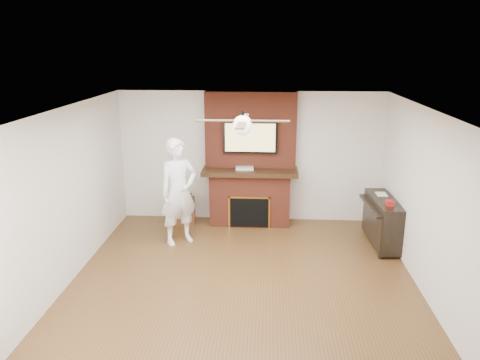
# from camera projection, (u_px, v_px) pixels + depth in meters

# --- Properties ---
(room_shell) EXTENTS (5.36, 5.86, 2.86)m
(room_shell) POSITION_uv_depth(u_px,v_px,m) (242.00, 204.00, 6.32)
(room_shell) COLOR #4D3116
(room_shell) RESTS_ON ground
(fireplace) EXTENTS (1.78, 0.64, 2.50)m
(fireplace) POSITION_uv_depth(u_px,v_px,m) (250.00, 173.00, 8.83)
(fireplace) COLOR maroon
(fireplace) RESTS_ON ground
(tv) EXTENTS (1.00, 0.08, 0.60)m
(tv) POSITION_uv_depth(u_px,v_px,m) (250.00, 137.00, 8.59)
(tv) COLOR black
(tv) RESTS_ON fireplace
(ceiling_fan) EXTENTS (1.21, 1.21, 0.31)m
(ceiling_fan) POSITION_uv_depth(u_px,v_px,m) (243.00, 125.00, 6.01)
(ceiling_fan) COLOR black
(ceiling_fan) RESTS_ON room_shell
(person) EXTENTS (0.81, 0.76, 1.84)m
(person) POSITION_uv_depth(u_px,v_px,m) (179.00, 192.00, 7.93)
(person) COLOR white
(person) RESTS_ON ground
(side_table) EXTENTS (0.52, 0.52, 0.54)m
(side_table) POSITION_uv_depth(u_px,v_px,m) (183.00, 210.00, 9.05)
(side_table) COLOR #532B17
(side_table) RESTS_ON ground
(piano) EXTENTS (0.52, 1.27, 0.91)m
(piano) POSITION_uv_depth(u_px,v_px,m) (382.00, 220.00, 7.97)
(piano) COLOR black
(piano) RESTS_ON ground
(cable_box) EXTENTS (0.34, 0.21, 0.05)m
(cable_box) POSITION_uv_depth(u_px,v_px,m) (245.00, 168.00, 8.71)
(cable_box) COLOR silver
(cable_box) RESTS_ON fireplace
(candle_orange) EXTENTS (0.08, 0.08, 0.11)m
(candle_orange) POSITION_uv_depth(u_px,v_px,m) (237.00, 223.00, 8.87)
(candle_orange) COLOR orange
(candle_orange) RESTS_ON ground
(candle_green) EXTENTS (0.07, 0.07, 0.09)m
(candle_green) POSITION_uv_depth(u_px,v_px,m) (245.00, 224.00, 8.86)
(candle_green) COLOR #447A30
(candle_green) RESTS_ON ground
(candle_cream) EXTENTS (0.07, 0.07, 0.11)m
(candle_cream) POSITION_uv_depth(u_px,v_px,m) (257.00, 223.00, 8.90)
(candle_cream) COLOR beige
(candle_cream) RESTS_ON ground
(candle_blue) EXTENTS (0.06, 0.06, 0.08)m
(candle_blue) POSITION_uv_depth(u_px,v_px,m) (258.00, 224.00, 8.90)
(candle_blue) COLOR teal
(candle_blue) RESTS_ON ground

